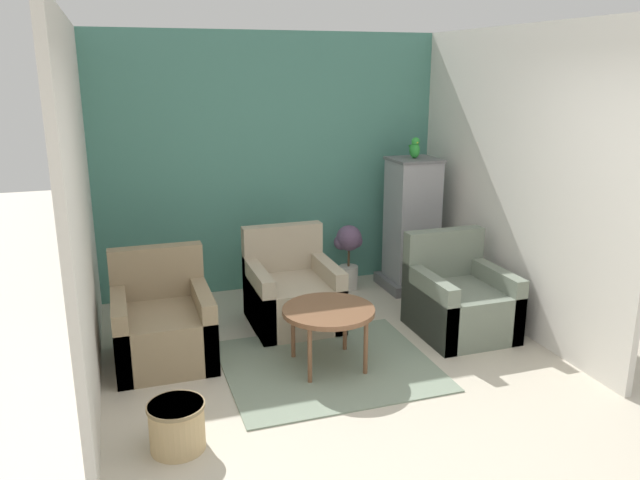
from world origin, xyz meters
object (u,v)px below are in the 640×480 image
(coffee_table, at_px, (328,314))
(armchair_left, at_px, (163,326))
(wicker_basket, at_px, (177,425))
(armchair_middle, at_px, (292,295))
(birdcage, at_px, (411,227))
(potted_plant, at_px, (349,250))
(parrot, at_px, (415,148))
(armchair_right, at_px, (459,302))

(coffee_table, distance_m, armchair_left, 1.38)
(coffee_table, xyz_separation_m, armchair_left, (-1.25, 0.56, -0.17))
(wicker_basket, bearing_deg, armchair_middle, 53.86)
(birdcage, distance_m, wicker_basket, 3.62)
(potted_plant, distance_m, wicker_basket, 3.24)
(armchair_left, height_order, birdcage, birdcage)
(birdcage, distance_m, parrot, 0.85)
(coffee_table, height_order, parrot, parrot)
(armchair_right, height_order, armchair_middle, same)
(armchair_left, bearing_deg, wicker_basket, -91.44)
(armchair_left, relative_size, birdcage, 0.62)
(armchair_middle, distance_m, parrot, 2.04)
(armchair_left, xyz_separation_m, birdcage, (2.73, 0.95, 0.40))
(armchair_right, height_order, parrot, parrot)
(potted_plant, bearing_deg, birdcage, -14.23)
(armchair_left, height_order, wicker_basket, armchair_left)
(parrot, bearing_deg, potted_plant, 165.92)
(parrot, xyz_separation_m, wicker_basket, (-2.76, -2.28, -1.36))
(armchair_left, bearing_deg, armchair_middle, 17.33)
(armchair_left, xyz_separation_m, armchair_middle, (1.22, 0.38, 0.00))
(birdcage, height_order, wicker_basket, birdcage)
(armchair_right, distance_m, birdcage, 1.30)
(armchair_middle, height_order, parrot, parrot)
(coffee_table, distance_m, armchair_right, 1.40)
(birdcage, bearing_deg, potted_plant, 165.77)
(armchair_left, relative_size, armchair_right, 1.00)
(birdcage, bearing_deg, armchair_middle, -159.44)
(coffee_table, bearing_deg, potted_plant, 64.06)
(armchair_right, height_order, wicker_basket, armchair_right)
(armchair_middle, bearing_deg, parrot, 20.62)
(potted_plant, bearing_deg, parrot, -14.08)
(armchair_middle, bearing_deg, wicker_basket, -126.14)
(armchair_left, relative_size, potted_plant, 1.25)
(armchair_middle, bearing_deg, potted_plant, 40.83)
(armchair_left, height_order, parrot, parrot)
(coffee_table, relative_size, wicker_basket, 2.02)
(parrot, distance_m, potted_plant, 1.28)
(parrot, distance_m, wicker_basket, 3.83)
(armchair_right, bearing_deg, armchair_middle, 154.53)
(coffee_table, bearing_deg, armchair_middle, 92.09)
(birdcage, bearing_deg, armchair_right, -95.58)
(armchair_middle, height_order, wicker_basket, armchair_middle)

